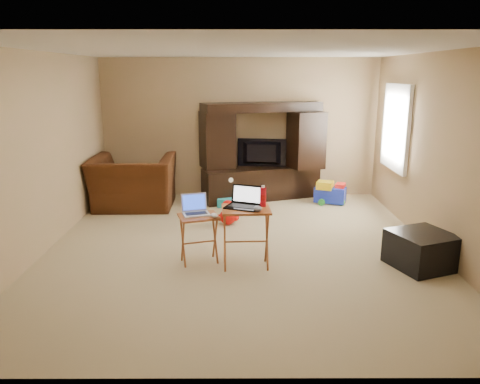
{
  "coord_description": "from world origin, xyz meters",
  "views": [
    {
      "loc": [
        -0.02,
        -5.82,
        2.24
      ],
      "look_at": [
        0.0,
        -0.2,
        0.8
      ],
      "focal_mm": 35.0,
      "sensor_mm": 36.0,
      "label": 1
    }
  ],
  "objects_px": {
    "laptop_right": "(242,198)",
    "water_bottle": "(263,197)",
    "entertainment_center": "(262,152)",
    "push_toy": "(330,192)",
    "child_rocker": "(229,191)",
    "plush_toy": "(228,212)",
    "recliner": "(133,182)",
    "ottoman": "(422,250)",
    "television": "(261,153)",
    "tray_table_left": "(199,239)",
    "laptop_left": "(196,205)",
    "mouse_left": "(214,215)",
    "tray_table_right": "(246,238)",
    "mouse_right": "(258,209)"
  },
  "relations": [
    {
      "from": "push_toy",
      "to": "laptop_left",
      "type": "height_order",
      "value": "laptop_left"
    },
    {
      "from": "tray_table_right",
      "to": "laptop_right",
      "type": "height_order",
      "value": "laptop_right"
    },
    {
      "from": "plush_toy",
      "to": "mouse_right",
      "type": "height_order",
      "value": "mouse_right"
    },
    {
      "from": "laptop_left",
      "to": "mouse_left",
      "type": "relative_size",
      "value": 2.58
    },
    {
      "from": "television",
      "to": "plush_toy",
      "type": "relative_size",
      "value": 2.29
    },
    {
      "from": "entertainment_center",
      "to": "plush_toy",
      "type": "height_order",
      "value": "entertainment_center"
    },
    {
      "from": "ottoman",
      "to": "tray_table_left",
      "type": "relative_size",
      "value": 1.1
    },
    {
      "from": "television",
      "to": "push_toy",
      "type": "xyz_separation_m",
      "value": [
        1.2,
        -0.35,
        -0.63
      ]
    },
    {
      "from": "tray_table_right",
      "to": "laptop_right",
      "type": "bearing_deg",
      "value": 150.28
    },
    {
      "from": "push_toy",
      "to": "laptop_right",
      "type": "relative_size",
      "value": 1.42
    },
    {
      "from": "recliner",
      "to": "push_toy",
      "type": "height_order",
      "value": "recliner"
    },
    {
      "from": "entertainment_center",
      "to": "ottoman",
      "type": "bearing_deg",
      "value": -79.53
    },
    {
      "from": "mouse_left",
      "to": "mouse_right",
      "type": "height_order",
      "value": "mouse_right"
    },
    {
      "from": "recliner",
      "to": "tray_table_left",
      "type": "bearing_deg",
      "value": 117.63
    },
    {
      "from": "recliner",
      "to": "laptop_left",
      "type": "relative_size",
      "value": 4.35
    },
    {
      "from": "mouse_left",
      "to": "laptop_right",
      "type": "bearing_deg",
      "value": -7.69
    },
    {
      "from": "mouse_right",
      "to": "laptop_right",
      "type": "bearing_deg",
      "value": 140.53
    },
    {
      "from": "push_toy",
      "to": "tray_table_right",
      "type": "relative_size",
      "value": 0.74
    },
    {
      "from": "plush_toy",
      "to": "water_bottle",
      "type": "height_order",
      "value": "water_bottle"
    },
    {
      "from": "child_rocker",
      "to": "plush_toy",
      "type": "xyz_separation_m",
      "value": [
        0.0,
        -1.03,
        -0.06
      ]
    },
    {
      "from": "ottoman",
      "to": "tray_table_right",
      "type": "distance_m",
      "value": 2.08
    },
    {
      "from": "laptop_left",
      "to": "water_bottle",
      "type": "bearing_deg",
      "value": -22.58
    },
    {
      "from": "television",
      "to": "mouse_left",
      "type": "bearing_deg",
      "value": 85.21
    },
    {
      "from": "ottoman",
      "to": "water_bottle",
      "type": "height_order",
      "value": "water_bottle"
    },
    {
      "from": "entertainment_center",
      "to": "tray_table_right",
      "type": "xyz_separation_m",
      "value": [
        -0.33,
        -3.1,
        -0.51
      ]
    },
    {
      "from": "tray_table_left",
      "to": "mouse_left",
      "type": "xyz_separation_m",
      "value": [
        0.19,
        -0.07,
        0.32
      ]
    },
    {
      "from": "plush_toy",
      "to": "laptop_right",
      "type": "height_order",
      "value": "laptop_right"
    },
    {
      "from": "recliner",
      "to": "laptop_right",
      "type": "xyz_separation_m",
      "value": [
        1.82,
        -2.5,
        0.4
      ]
    },
    {
      "from": "child_rocker",
      "to": "mouse_left",
      "type": "xyz_separation_m",
      "value": [
        -0.12,
        -2.56,
        0.36
      ]
    },
    {
      "from": "television",
      "to": "recliner",
      "type": "distance_m",
      "value": 2.31
    },
    {
      "from": "television",
      "to": "water_bottle",
      "type": "bearing_deg",
      "value": 95.66
    },
    {
      "from": "push_toy",
      "to": "ottoman",
      "type": "bearing_deg",
      "value": -57.01
    },
    {
      "from": "recliner",
      "to": "child_rocker",
      "type": "height_order",
      "value": "recliner"
    },
    {
      "from": "television",
      "to": "tray_table_left",
      "type": "height_order",
      "value": "television"
    },
    {
      "from": "laptop_right",
      "to": "water_bottle",
      "type": "distance_m",
      "value": 0.25
    },
    {
      "from": "entertainment_center",
      "to": "tray_table_right",
      "type": "bearing_deg",
      "value": -114.93
    },
    {
      "from": "child_rocker",
      "to": "laptop_right",
      "type": "distance_m",
      "value": 2.68
    },
    {
      "from": "television",
      "to": "plush_toy",
      "type": "xyz_separation_m",
      "value": [
        -0.57,
        -1.54,
        -0.64
      ]
    },
    {
      "from": "push_toy",
      "to": "ottoman",
      "type": "height_order",
      "value": "ottoman"
    },
    {
      "from": "child_rocker",
      "to": "tray_table_left",
      "type": "relative_size",
      "value": 0.85
    },
    {
      "from": "entertainment_center",
      "to": "push_toy",
      "type": "xyz_separation_m",
      "value": [
        1.2,
        -0.33,
        -0.67
      ]
    },
    {
      "from": "television",
      "to": "child_rocker",
      "type": "bearing_deg",
      "value": 49.07
    },
    {
      "from": "ottoman",
      "to": "laptop_right",
      "type": "height_order",
      "value": "laptop_right"
    },
    {
      "from": "tray_table_left",
      "to": "laptop_left",
      "type": "xyz_separation_m",
      "value": [
        -0.03,
        0.03,
        0.42
      ]
    },
    {
      "from": "entertainment_center",
      "to": "laptop_left",
      "type": "relative_size",
      "value": 6.85
    },
    {
      "from": "television",
      "to": "laptop_right",
      "type": "bearing_deg",
      "value": 91.31
    },
    {
      "from": "laptop_left",
      "to": "laptop_right",
      "type": "bearing_deg",
      "value": -31.2
    },
    {
      "from": "tray_table_right",
      "to": "laptop_right",
      "type": "distance_m",
      "value": 0.48
    },
    {
      "from": "television",
      "to": "laptop_left",
      "type": "height_order",
      "value": "television"
    },
    {
      "from": "entertainment_center",
      "to": "ottoman",
      "type": "xyz_separation_m",
      "value": [
        1.75,
        -3.11,
        -0.66
      ]
    }
  ]
}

